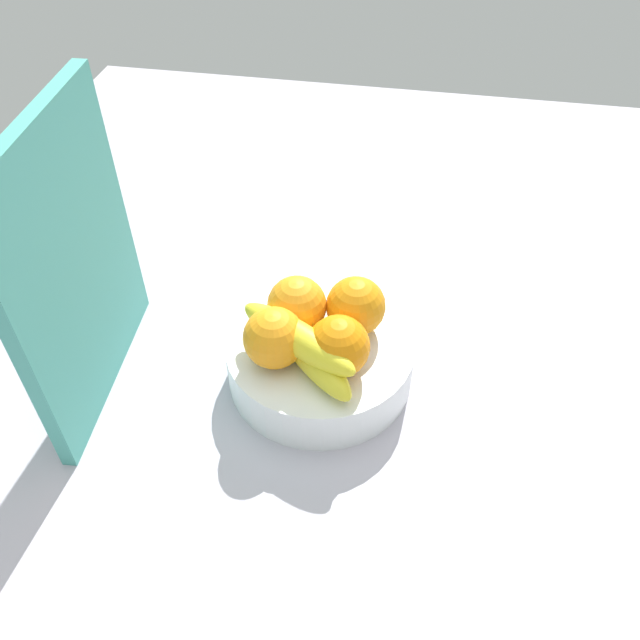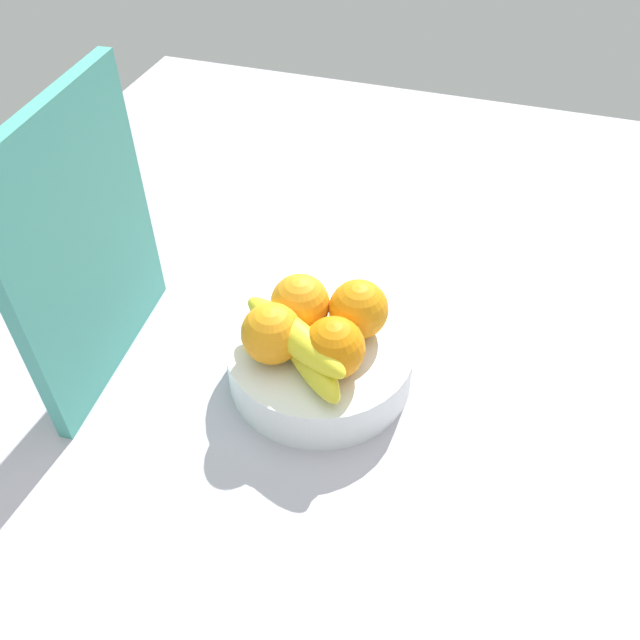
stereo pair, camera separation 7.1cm
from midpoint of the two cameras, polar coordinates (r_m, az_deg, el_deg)
ground_plane at (r=84.12cm, az=3.54°, el=-7.89°), size 180.00×140.00×3.00cm
fruit_bowl at (r=83.29cm, az=2.45°, el=-3.60°), size 23.62×23.62×6.20cm
orange_front_left at (r=80.25cm, az=5.92°, el=0.82°), size 7.45×7.45×7.45cm
orange_front_right at (r=80.60cm, az=0.77°, el=1.34°), size 7.45×7.45×7.45cm
orange_center at (r=77.16cm, az=-1.49°, el=-1.10°), size 7.45×7.45×7.45cm
orange_back_left at (r=75.45cm, az=3.61°, el=-2.54°), size 7.45×7.45×7.45cm
banana_bunch at (r=76.77cm, az=0.95°, el=-2.07°), size 15.22×16.95×6.20cm
cutting_board at (r=79.30cm, az=-17.51°, el=5.78°), size 28.06×3.74×36.00cm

